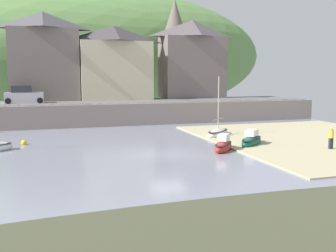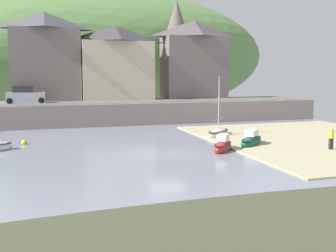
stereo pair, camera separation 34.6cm
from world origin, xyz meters
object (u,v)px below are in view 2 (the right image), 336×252
(church_with_spire, at_px, (177,47))
(parked_car_near_slipway, at_px, (25,96))
(waterfront_building_centre, at_px, (116,62))
(dinghy_open_wooden, at_px, (218,133))
(waterfront_building_left, at_px, (46,56))
(fishing_boat_green, at_px, (223,146))
(mooring_buoy, at_px, (24,143))
(person_near_water, at_px, (331,137))
(waterfront_building_right, at_px, (194,59))
(sailboat_far_left, at_px, (251,141))

(church_with_spire, height_order, parked_car_near_slipway, church_with_spire)
(waterfront_building_centre, relative_size, parked_car_near_slipway, 2.29)
(dinghy_open_wooden, bearing_deg, parked_car_near_slipway, 96.73)
(waterfront_building_left, height_order, parked_car_near_slipway, waterfront_building_left)
(waterfront_building_centre, height_order, fishing_boat_green, waterfront_building_centre)
(dinghy_open_wooden, bearing_deg, mooring_buoy, 134.19)
(waterfront_building_left, relative_size, person_near_water, 6.63)
(waterfront_building_centre, bearing_deg, waterfront_building_right, -0.00)
(waterfront_building_centre, relative_size, mooring_buoy, 20.42)
(fishing_boat_green, relative_size, dinghy_open_wooden, 0.52)
(church_with_spire, distance_m, parked_car_near_slipway, 23.17)
(church_with_spire, height_order, person_near_water, church_with_spire)
(waterfront_building_right, height_order, sailboat_far_left, waterfront_building_right)
(waterfront_building_left, bearing_deg, person_near_water, -54.13)
(waterfront_building_centre, distance_m, sailboat_far_left, 25.74)
(parked_car_near_slipway, bearing_deg, waterfront_building_centre, 22.25)
(waterfront_building_left, relative_size, mooring_buoy, 23.40)
(waterfront_building_right, distance_m, church_with_spire, 4.56)
(dinghy_open_wooden, relative_size, mooring_buoy, 12.27)
(parked_car_near_slipway, distance_m, mooring_buoy, 13.95)
(waterfront_building_right, bearing_deg, fishing_boat_green, -105.94)
(fishing_boat_green, distance_m, person_near_water, 8.03)
(church_with_spire, xyz_separation_m, sailboat_far_left, (-2.94, -27.92, -9.20))
(waterfront_building_left, height_order, waterfront_building_centre, waterfront_building_left)
(church_with_spire, relative_size, mooring_buoy, 30.31)
(church_with_spire, distance_m, fishing_boat_green, 31.28)
(fishing_boat_green, distance_m, mooring_buoy, 15.86)
(waterfront_building_left, height_order, fishing_boat_green, waterfront_building_left)
(sailboat_far_left, bearing_deg, church_with_spire, 41.96)
(parked_car_near_slipway, bearing_deg, sailboat_far_left, -47.73)
(sailboat_far_left, bearing_deg, waterfront_building_centre, 63.51)
(waterfront_building_left, xyz_separation_m, dinghy_open_wooden, (14.75, -18.82, -7.55))
(dinghy_open_wooden, xyz_separation_m, mooring_buoy, (-16.69, 0.73, -0.17))
(waterfront_building_left, height_order, church_with_spire, church_with_spire)
(waterfront_building_left, height_order, person_near_water, waterfront_building_left)
(fishing_boat_green, bearing_deg, dinghy_open_wooden, 18.76)
(waterfront_building_right, xyz_separation_m, parked_car_near_slipway, (-21.77, -4.50, -4.53))
(waterfront_building_right, height_order, parked_car_near_slipway, waterfront_building_right)
(fishing_boat_green, relative_size, parked_car_near_slipway, 0.72)
(waterfront_building_centre, xyz_separation_m, fishing_boat_green, (3.55, -25.28, -6.79))
(waterfront_building_right, xyz_separation_m, dinghy_open_wooden, (-4.67, -18.82, -7.43))
(waterfront_building_right, xyz_separation_m, mooring_buoy, (-21.36, -18.10, -7.60))
(waterfront_building_right, height_order, person_near_water, waterfront_building_right)
(waterfront_building_right, bearing_deg, waterfront_building_centre, 180.00)
(sailboat_far_left, relative_size, fishing_boat_green, 1.14)
(waterfront_building_left, height_order, dinghy_open_wooden, waterfront_building_left)
(parked_car_near_slipway, bearing_deg, fishing_boat_green, -54.99)
(waterfront_building_centre, bearing_deg, parked_car_near_slipway, -157.75)
(sailboat_far_left, relative_size, dinghy_open_wooden, 0.60)
(waterfront_building_centre, height_order, dinghy_open_wooden, waterfront_building_centre)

